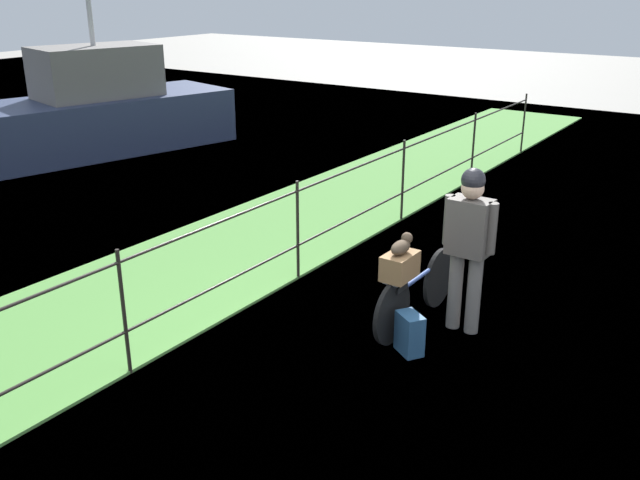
{
  "coord_description": "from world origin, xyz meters",
  "views": [
    {
      "loc": [
        -4.82,
        -2.46,
        3.34
      ],
      "look_at": [
        0.53,
        1.21,
        0.9
      ],
      "focal_mm": 39.07,
      "sensor_mm": 36.0,
      "label": 1
    }
  ],
  "objects_px": {
    "moored_boat_mid": "(101,112)",
    "wooden_crate": "(400,266)",
    "cyclist_person": "(469,236)",
    "bicycle_main": "(416,293)",
    "backpack_on_paving": "(410,333)",
    "terrier_dog": "(402,245)"
  },
  "relations": [
    {
      "from": "backpack_on_paving",
      "to": "bicycle_main",
      "type": "bearing_deg",
      "value": 144.78
    },
    {
      "from": "wooden_crate",
      "to": "moored_boat_mid",
      "type": "height_order",
      "value": "moored_boat_mid"
    },
    {
      "from": "bicycle_main",
      "to": "backpack_on_paving",
      "type": "xyz_separation_m",
      "value": [
        -0.56,
        -0.23,
        -0.14
      ]
    },
    {
      "from": "terrier_dog",
      "to": "cyclist_person",
      "type": "height_order",
      "value": "cyclist_person"
    },
    {
      "from": "terrier_dog",
      "to": "moored_boat_mid",
      "type": "bearing_deg",
      "value": 67.6
    },
    {
      "from": "bicycle_main",
      "to": "moored_boat_mid",
      "type": "distance_m",
      "value": 9.49
    },
    {
      "from": "cyclist_person",
      "to": "backpack_on_paving",
      "type": "distance_m",
      "value": 1.11
    },
    {
      "from": "terrier_dog",
      "to": "cyclist_person",
      "type": "xyz_separation_m",
      "value": [
        0.51,
        -0.46,
        0.03
      ]
    },
    {
      "from": "terrier_dog",
      "to": "backpack_on_paving",
      "type": "height_order",
      "value": "terrier_dog"
    },
    {
      "from": "wooden_crate",
      "to": "bicycle_main",
      "type": "bearing_deg",
      "value": -0.6
    },
    {
      "from": "bicycle_main",
      "to": "wooden_crate",
      "type": "relative_size",
      "value": 4.28
    },
    {
      "from": "wooden_crate",
      "to": "backpack_on_paving",
      "type": "bearing_deg",
      "value": -129.48
    },
    {
      "from": "bicycle_main",
      "to": "wooden_crate",
      "type": "xyz_separation_m",
      "value": [
        -0.37,
        0.0,
        0.43
      ]
    },
    {
      "from": "bicycle_main",
      "to": "moored_boat_mid",
      "type": "xyz_separation_m",
      "value": [
        3.32,
        8.89,
        0.44
      ]
    },
    {
      "from": "cyclist_person",
      "to": "bicycle_main",
      "type": "bearing_deg",
      "value": 109.97
    },
    {
      "from": "moored_boat_mid",
      "to": "wooden_crate",
      "type": "bearing_deg",
      "value": -112.54
    },
    {
      "from": "bicycle_main",
      "to": "backpack_on_paving",
      "type": "distance_m",
      "value": 0.62
    },
    {
      "from": "bicycle_main",
      "to": "cyclist_person",
      "type": "relative_size",
      "value": 0.99
    },
    {
      "from": "bicycle_main",
      "to": "backpack_on_paving",
      "type": "height_order",
      "value": "bicycle_main"
    },
    {
      "from": "wooden_crate",
      "to": "cyclist_person",
      "type": "bearing_deg",
      "value": -40.46
    },
    {
      "from": "wooden_crate",
      "to": "moored_boat_mid",
      "type": "bearing_deg",
      "value": 67.46
    },
    {
      "from": "bicycle_main",
      "to": "wooden_crate",
      "type": "height_order",
      "value": "wooden_crate"
    }
  ]
}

